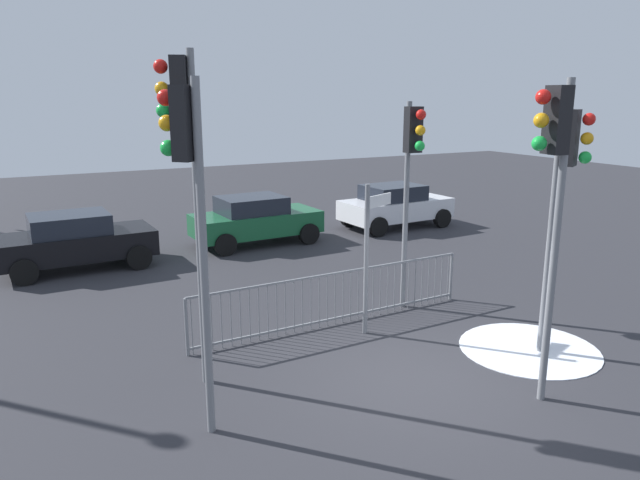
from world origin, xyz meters
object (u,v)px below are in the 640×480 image
at_px(direction_sign_post, 368,251).
at_px(car_black_trailing, 76,240).
at_px(traffic_light_foreground_right, 185,147).
at_px(traffic_light_rear_left, 554,172).
at_px(traffic_light_mid_left, 190,181).
at_px(traffic_light_rear_right, 412,160).
at_px(car_green_near, 255,219).
at_px(car_white_far, 395,205).
at_px(traffic_light_foreground_left, 566,175).

height_order(direction_sign_post, car_black_trailing, direction_sign_post).
bearing_deg(traffic_light_foreground_right, traffic_light_rear_left, -100.25).
bearing_deg(traffic_light_mid_left, car_black_trailing, 50.12).
bearing_deg(traffic_light_rear_left, direction_sign_post, 23.12).
relative_size(traffic_light_mid_left, car_black_trailing, 1.20).
distance_m(traffic_light_rear_right, car_green_near, 7.26).
bearing_deg(car_white_far, traffic_light_rear_left, -117.68).
distance_m(traffic_light_foreground_left, car_white_far, 10.70).
xyz_separation_m(traffic_light_foreground_right, direction_sign_post, (3.47, 0.47, -2.08)).
xyz_separation_m(traffic_light_foreground_right, traffic_light_foreground_left, (5.77, -1.85, -0.54)).
distance_m(traffic_light_foreground_right, direction_sign_post, 4.07).
xyz_separation_m(traffic_light_rear_left, car_black_trailing, (-5.16, 10.56, -2.63)).
distance_m(traffic_light_rear_right, traffic_light_mid_left, 5.83).
height_order(car_white_far, car_green_near, same).
distance_m(traffic_light_rear_right, traffic_light_foreground_left, 3.14).
bearing_deg(traffic_light_rear_right, traffic_light_rear_left, 83.57).
height_order(traffic_light_rear_left, car_black_trailing, traffic_light_rear_left).
bearing_deg(traffic_light_rear_right, traffic_light_foreground_left, 108.76).
xyz_separation_m(traffic_light_rear_left, direction_sign_post, (-0.77, 3.38, -1.79)).
bearing_deg(traffic_light_foreground_left, traffic_light_rear_right, -102.43).
bearing_deg(car_green_near, traffic_light_mid_left, -118.25).
bearing_deg(car_white_far, traffic_light_rear_right, -125.73).
relative_size(traffic_light_rear_left, traffic_light_rear_right, 1.08).
distance_m(traffic_light_mid_left, car_white_far, 13.69).
bearing_deg(traffic_light_rear_right, car_white_far, -120.37).
relative_size(traffic_light_mid_left, car_white_far, 1.20).
bearing_deg(car_white_far, traffic_light_mid_left, -138.61).
distance_m(traffic_light_rear_right, direction_sign_post, 2.22).
height_order(traffic_light_mid_left, car_black_trailing, traffic_light_mid_left).
xyz_separation_m(traffic_light_rear_left, traffic_light_foreground_left, (1.53, 1.06, -0.25)).
height_order(traffic_light_rear_left, car_white_far, traffic_light_rear_left).
bearing_deg(traffic_light_rear_right, traffic_light_foreground_right, 16.21).
xyz_separation_m(car_white_far, car_black_trailing, (-10.25, -0.30, 0.00)).
height_order(traffic_light_rear_right, traffic_light_foreground_right, traffic_light_foreground_right).
relative_size(traffic_light_rear_right, car_green_near, 1.11).
bearing_deg(car_black_trailing, traffic_light_mid_left, -88.25).
relative_size(traffic_light_foreground_left, car_green_near, 1.11).
height_order(traffic_light_foreground_right, traffic_light_foreground_left, traffic_light_foreground_right).
distance_m(traffic_light_mid_left, car_green_near, 10.74).
xyz_separation_m(traffic_light_foreground_left, car_green_near, (-1.56, 9.84, -2.38)).
xyz_separation_m(traffic_light_rear_right, car_green_near, (-0.69, 6.82, -2.39)).
height_order(car_white_far, car_black_trailing, same).
distance_m(direction_sign_post, car_green_near, 7.61).
relative_size(traffic_light_foreground_right, car_black_trailing, 1.31).
distance_m(traffic_light_mid_left, direction_sign_post, 4.59).
bearing_deg(direction_sign_post, traffic_light_mid_left, -176.04).
height_order(traffic_light_mid_left, car_white_far, traffic_light_mid_left).
xyz_separation_m(traffic_light_foreground_right, car_black_trailing, (-0.92, 7.65, -2.92)).
distance_m(traffic_light_rear_left, car_black_trailing, 12.04).
relative_size(car_white_far, car_black_trailing, 1.00).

